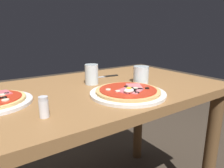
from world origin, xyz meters
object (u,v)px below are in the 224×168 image
(water_glass_far, at_px, (92,76))
(fork, at_px, (143,72))
(dining_table, at_px, (97,112))
(salt_shaker, at_px, (44,107))
(knife, at_px, (105,76))
(pizza_foreground, at_px, (128,92))
(water_glass_near, at_px, (141,76))

(water_glass_far, xyz_separation_m, fork, (0.42, 0.07, -0.04))
(dining_table, bearing_deg, salt_shaker, -145.69)
(water_glass_far, height_order, knife, water_glass_far)
(pizza_foreground, bearing_deg, salt_shaker, -175.27)
(fork, xyz_separation_m, knife, (-0.28, 0.03, 0.00))
(pizza_foreground, distance_m, fork, 0.50)
(pizza_foreground, bearing_deg, fork, 39.46)
(dining_table, distance_m, pizza_foreground, 0.24)
(water_glass_far, height_order, salt_shaker, water_glass_far)
(pizza_foreground, xyz_separation_m, water_glass_far, (-0.04, 0.25, 0.03))
(water_glass_near, bearing_deg, water_glass_far, 151.32)
(pizza_foreground, xyz_separation_m, knife, (0.11, 0.34, -0.01))
(dining_table, bearing_deg, knife, 46.78)
(water_glass_near, bearing_deg, fork, 44.08)
(water_glass_near, bearing_deg, knife, 109.68)
(water_glass_far, distance_m, salt_shaker, 0.42)
(dining_table, bearing_deg, water_glass_near, -14.64)
(water_glass_near, height_order, water_glass_far, water_glass_far)
(dining_table, distance_m, water_glass_near, 0.29)
(pizza_foreground, xyz_separation_m, water_glass_near, (0.19, 0.12, 0.03))
(knife, bearing_deg, water_glass_near, -70.32)
(dining_table, relative_size, pizza_foreground, 3.87)
(fork, xyz_separation_m, salt_shaker, (-0.74, -0.35, 0.03))
(pizza_foreground, xyz_separation_m, salt_shaker, (-0.36, -0.03, 0.02))
(water_glass_far, distance_m, knife, 0.18)
(water_glass_near, height_order, salt_shaker, water_glass_near)
(dining_table, relative_size, salt_shaker, 18.33)
(water_glass_near, relative_size, fork, 0.58)
(dining_table, distance_m, salt_shaker, 0.41)
(water_glass_near, xyz_separation_m, knife, (-0.08, 0.22, -0.03))
(pizza_foreground, height_order, fork, pizza_foreground)
(dining_table, xyz_separation_m, water_glass_far, (0.01, 0.06, 0.17))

